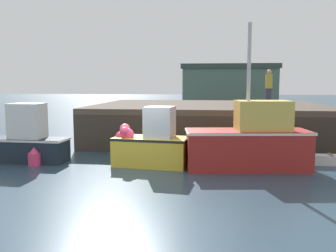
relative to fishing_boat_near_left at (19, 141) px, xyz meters
The scene contains 9 objects.
ground 4.94m from the fishing_boat_near_left, 13.84° to the right, with size 120.00×160.00×0.10m.
pier 9.19m from the fishing_boat_near_left, 39.02° to the left, with size 11.66×8.48×1.87m.
fishing_boat_near_left is the anchor object (origin of this frame).
fishing_boat_near_right 5.11m from the fishing_boat_near_left, ahead, with size 2.80×1.56×2.15m.
fishing_boat_mid 8.61m from the fishing_boat_near_left, ahead, with size 4.43×2.12×5.01m.
rowboat 11.66m from the fishing_boat_near_left, ahead, with size 1.49×0.58×0.40m.
dockworker 11.56m from the fishing_boat_near_left, 28.66° to the left, with size 0.34×0.34×1.76m.
warehouse 30.14m from the fishing_boat_near_left, 72.63° to the left, with size 10.22×6.84×4.94m.
mooring_buoy_foreground 1.18m from the fishing_boat_near_left, 34.97° to the right, with size 0.45×0.45×0.67m.
Camera 1 is at (2.61, -11.88, 3.01)m, focal length 39.35 mm.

